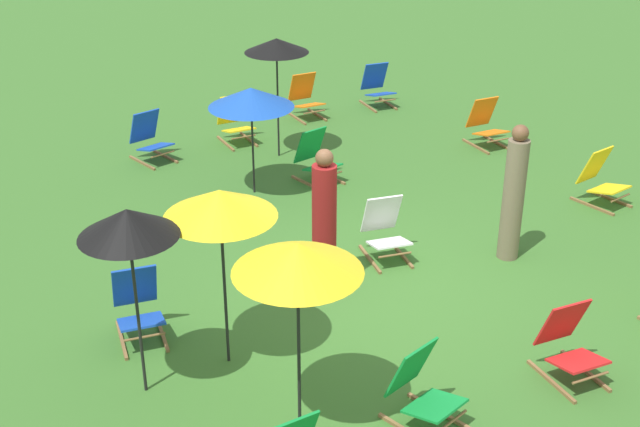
# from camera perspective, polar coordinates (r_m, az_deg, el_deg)

# --- Properties ---
(ground_plane) EXTENTS (40.00, 40.00, 0.00)m
(ground_plane) POSITION_cam_1_polar(r_m,az_deg,el_deg) (10.34, 3.39, -4.99)
(ground_plane) COLOR #386B28
(deckchair_0) EXTENTS (0.51, 0.78, 0.83)m
(deckchair_0) POSITION_cam_1_polar(r_m,az_deg,el_deg) (15.94, -0.99, 7.83)
(deckchair_0) COLOR olive
(deckchair_0) RESTS_ON ground
(deckchair_1) EXTENTS (0.65, 0.86, 0.83)m
(deckchair_1) POSITION_cam_1_polar(r_m,az_deg,el_deg) (8.11, 6.93, -11.76)
(deckchair_1) COLOR olive
(deckchair_1) RESTS_ON ground
(deckchair_2) EXTENTS (0.52, 0.78, 0.83)m
(deckchair_2) POSITION_cam_1_polar(r_m,az_deg,el_deg) (14.76, -5.75, 6.21)
(deckchair_2) COLOR olive
(deckchair_2) RESTS_ON ground
(deckchair_5) EXTENTS (0.60, 0.83, 0.83)m
(deckchair_5) POSITION_cam_1_polar(r_m,az_deg,el_deg) (13.10, -0.27, 3.76)
(deckchair_5) COLOR olive
(deckchair_5) RESTS_ON ground
(deckchair_6) EXTENTS (0.58, 0.82, 0.83)m
(deckchair_6) POSITION_cam_1_polar(r_m,az_deg,el_deg) (16.62, 3.90, 8.53)
(deckchair_6) COLOR olive
(deckchair_6) RESTS_ON ground
(deckchair_7) EXTENTS (0.61, 0.84, 0.83)m
(deckchair_7) POSITION_cam_1_polar(r_m,az_deg,el_deg) (9.46, -12.20, -6.18)
(deckchair_7) COLOR olive
(deckchair_7) RESTS_ON ground
(deckchair_9) EXTENTS (0.56, 0.81, 0.83)m
(deckchair_9) POSITION_cam_1_polar(r_m,az_deg,el_deg) (9.00, 16.51, -8.51)
(deckchair_9) COLOR olive
(deckchair_9) RESTS_ON ground
(deckchair_10) EXTENTS (0.57, 0.82, 0.83)m
(deckchair_10) POSITION_cam_1_polar(r_m,az_deg,el_deg) (13.01, 18.49, 2.20)
(deckchair_10) COLOR olive
(deckchair_10) RESTS_ON ground
(deckchair_11) EXTENTS (0.63, 0.85, 0.83)m
(deckchair_11) POSITION_cam_1_polar(r_m,az_deg,el_deg) (10.87, 4.42, -1.18)
(deckchair_11) COLOR olive
(deckchair_11) RESTS_ON ground
(deckchair_13) EXTENTS (0.53, 0.79, 0.83)m
(deckchair_13) POSITION_cam_1_polar(r_m,az_deg,el_deg) (14.82, 11.18, 5.93)
(deckchair_13) COLOR olive
(deckchair_13) RESTS_ON ground
(deckchair_14) EXTENTS (0.62, 0.84, 0.83)m
(deckchair_14) POSITION_cam_1_polar(r_m,az_deg,el_deg) (14.18, -11.43, 4.98)
(deckchair_14) COLOR olive
(deckchair_14) RESTS_ON ground
(umbrella_0) EXTENTS (1.15, 1.15, 1.97)m
(umbrella_0) POSITION_cam_1_polar(r_m,az_deg,el_deg) (7.18, -1.53, -3.03)
(umbrella_0) COLOR black
(umbrella_0) RESTS_ON ground
(umbrella_1) EXTENTS (1.12, 1.12, 1.98)m
(umbrella_1) POSITION_cam_1_polar(r_m,az_deg,el_deg) (8.18, -6.79, 0.67)
(umbrella_1) COLOR black
(umbrella_1) RESTS_ON ground
(umbrella_2) EXTENTS (0.94, 0.94, 2.02)m
(umbrella_2) POSITION_cam_1_polar(r_m,az_deg,el_deg) (7.85, -12.88, -0.66)
(umbrella_2) COLOR black
(umbrella_2) RESTS_ON ground
(umbrella_3) EXTENTS (1.03, 1.03, 1.99)m
(umbrella_3) POSITION_cam_1_polar(r_m,az_deg,el_deg) (13.63, -2.96, 11.27)
(umbrella_3) COLOR black
(umbrella_3) RESTS_ON ground
(umbrella_4) EXTENTS (1.26, 1.26, 1.65)m
(umbrella_4) POSITION_cam_1_polar(r_m,az_deg,el_deg) (12.32, -4.69, 7.83)
(umbrella_4) COLOR black
(umbrella_4) RESTS_ON ground
(person_0) EXTENTS (0.38, 0.38, 1.81)m
(person_0) POSITION_cam_1_polar(r_m,az_deg,el_deg) (10.89, 12.96, 1.18)
(person_0) COLOR #72664C
(person_0) RESTS_ON ground
(person_1) EXTENTS (0.37, 0.37, 1.78)m
(person_1) POSITION_cam_1_polar(r_m,az_deg,el_deg) (9.97, 0.29, -0.64)
(person_1) COLOR maroon
(person_1) RESTS_ON ground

